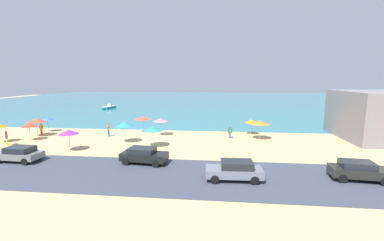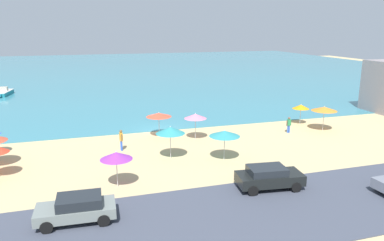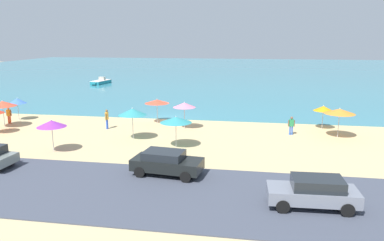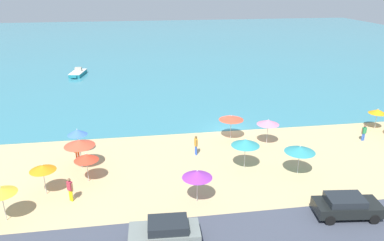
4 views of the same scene
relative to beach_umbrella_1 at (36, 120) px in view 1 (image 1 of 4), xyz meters
The scene contains 22 objects.
ground_plane 15.11m from the beach_umbrella_1, 22.92° to the left, with size 160.00×160.00×0.00m, color tan.
sea 62.40m from the beach_umbrella_1, 77.24° to the left, with size 150.00×110.00×0.05m, color teal.
coastal_road 18.51m from the beach_umbrella_1, 41.48° to the right, with size 80.00×8.00×0.06m, color #404554.
beach_umbrella_1 is the anchor object (origin of this frame).
beach_umbrella_2 16.59m from the beach_umbrella_1, ahead, with size 2.05×2.05×2.46m.
beach_umbrella_3 17.31m from the beach_umbrella_1, 12.28° to the right, with size 2.37×2.37×2.40m.
beach_umbrella_4 2.44m from the beach_umbrella_1, 72.23° to the right, with size 1.83×1.83×2.33m.
beach_umbrella_5 29.54m from the beach_umbrella_1, ahead, with size 2.48×2.48×2.48m.
beach_umbrella_6 10.53m from the beach_umbrella_1, 36.83° to the right, with size 2.07×2.07×2.40m.
beach_umbrella_7 3.07m from the beach_umbrella_1, 100.70° to the left, with size 1.71×1.71×2.25m.
beach_umbrella_9 14.02m from the beach_umbrella_1, 16.44° to the left, with size 2.35×2.35×2.37m.
beach_umbrella_10 29.02m from the beach_umbrella_1, ahead, with size 1.76×1.76×2.18m.
beach_umbrella_11 13.20m from the beach_umbrella_1, ahead, with size 2.28×2.28×2.61m.
bather_0 1.98m from the beach_umbrella_1, 109.23° to the left, with size 0.57×0.22×1.61m.
bather_1 9.69m from the beach_umbrella_1, ahead, with size 0.25×0.57×1.77m.
bather_2 5.05m from the beach_umbrella_1, 91.86° to the right, with size 0.45×0.41×1.76m.
bather_3 25.85m from the beach_umbrella_1, ahead, with size 0.57×0.26×1.58m.
parked_car_1 28.57m from the beach_umbrella_1, 26.39° to the right, with size 4.32×2.00×1.50m.
parked_car_2 36.85m from the beach_umbrella_1, 18.53° to the right, with size 4.23×2.17×1.46m.
parked_car_3 20.06m from the beach_umbrella_1, 28.57° to the right, with size 4.32×2.34×1.44m.
parked_car_4 11.96m from the beach_umbrella_1, 60.22° to the right, with size 4.17×2.13×1.41m.
skiff_nearshore 32.55m from the beach_umbrella_1, 97.56° to the left, with size 2.49×4.81×1.20m.
Camera 1 is at (10.55, -37.30, 7.66)m, focal length 24.00 mm.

